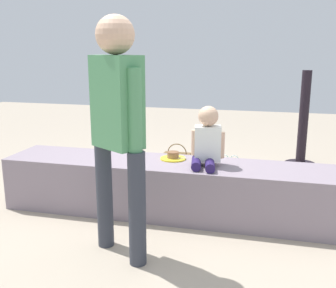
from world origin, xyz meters
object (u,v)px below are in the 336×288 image
at_px(child_seated, 207,140).
at_px(handbag_brown_canvas, 177,160).
at_px(adult_standing, 118,117).
at_px(water_bottle_near_gift, 194,182).
at_px(party_cup_red, 295,191).
at_px(water_bottle_far_side, 188,172).
at_px(gift_bag, 229,175).
at_px(cake_plate, 173,157).
at_px(handbag_black_leather, 119,157).
at_px(cake_box_white, 134,174).

xyz_separation_m(child_seated, handbag_brown_canvas, (-0.55, 1.32, -0.57)).
distance_m(adult_standing, handbag_brown_canvas, 2.24).
bearing_deg(water_bottle_near_gift, party_cup_red, 5.81).
relative_size(water_bottle_far_side, party_cup_red, 1.81).
distance_m(gift_bag, handbag_brown_canvas, 0.93).
xyz_separation_m(cake_plate, water_bottle_near_gift, (0.10, 0.46, -0.37)).
xyz_separation_m(gift_bag, party_cup_red, (0.63, -0.02, -0.11)).
distance_m(water_bottle_near_gift, party_cup_red, 0.96).
bearing_deg(handbag_black_leather, party_cup_red, -15.58).
height_order(water_bottle_near_gift, party_cup_red, water_bottle_near_gift).
height_order(water_bottle_near_gift, cake_box_white, water_bottle_near_gift).
height_order(adult_standing, cake_plate, adult_standing).
relative_size(handbag_black_leather, handbag_brown_canvas, 1.09).
distance_m(adult_standing, gift_bag, 1.74).
relative_size(adult_standing, cake_box_white, 5.05).
bearing_deg(gift_bag, handbag_brown_canvas, 136.45).
relative_size(party_cup_red, handbag_brown_canvas, 0.38).
bearing_deg(adult_standing, child_seated, 58.08).
bearing_deg(adult_standing, water_bottle_far_side, 85.22).
bearing_deg(water_bottle_far_side, handbag_black_leather, 160.34).
relative_size(water_bottle_far_side, handbag_black_leather, 0.63).
distance_m(child_seated, water_bottle_near_gift, 0.82).
relative_size(adult_standing, water_bottle_far_side, 7.38).
distance_m(water_bottle_far_side, cake_box_white, 0.59).
bearing_deg(water_bottle_near_gift, child_seated, -70.45).
xyz_separation_m(cake_box_white, handbag_brown_canvas, (0.36, 0.51, 0.05)).
bearing_deg(handbag_black_leather, handbag_brown_canvas, 8.13).
bearing_deg(handbag_black_leather, cake_box_white, -51.93).
distance_m(cake_plate, handbag_black_leather, 1.49).
xyz_separation_m(party_cup_red, cake_box_white, (-1.66, 0.14, -0.01)).
xyz_separation_m(cake_plate, handbag_black_leather, (-0.92, 1.11, -0.36)).
xyz_separation_m(cake_plate, gift_bag, (0.43, 0.57, -0.31)).
bearing_deg(child_seated, gift_bag, 79.84).
distance_m(party_cup_red, cake_box_white, 1.67).
bearing_deg(cake_box_white, child_seated, -41.65).
bearing_deg(handbag_black_leather, child_seated, -44.77).
bearing_deg(cake_plate, water_bottle_near_gift, 77.07).
height_order(adult_standing, handbag_black_leather, adult_standing).
xyz_separation_m(child_seated, water_bottle_near_gift, (-0.20, 0.57, -0.56)).
bearing_deg(water_bottle_near_gift, cake_box_white, 161.54).
bearing_deg(handbag_brown_canvas, gift_bag, -43.55).
height_order(party_cup_red, handbag_brown_canvas, handbag_brown_canvas).
xyz_separation_m(party_cup_red, handbag_black_leather, (-1.99, 0.55, 0.06)).
bearing_deg(party_cup_red, cake_box_white, 175.29).
bearing_deg(water_bottle_near_gift, water_bottle_far_side, 110.93).
bearing_deg(cake_box_white, adult_standing, -74.22).
xyz_separation_m(water_bottle_near_gift, cake_box_white, (-0.70, 0.23, -0.05)).
distance_m(water_bottle_far_side, handbag_black_leather, 0.96).
relative_size(cake_plate, water_bottle_near_gift, 0.97).
xyz_separation_m(adult_standing, cake_plate, (0.16, 0.86, -0.48)).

